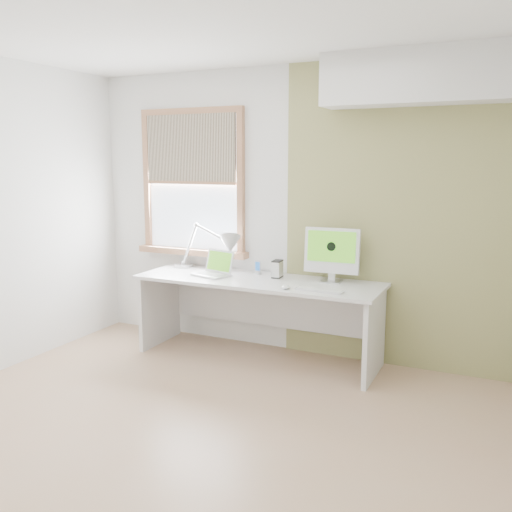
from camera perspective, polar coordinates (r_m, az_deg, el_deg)
The scene contains 12 objects.
room at distance 3.55m, azimuth -7.19°, elevation 2.15°, with size 4.04×3.54×2.64m.
accent_wall at distance 4.82m, azimuth 14.43°, elevation 3.93°, with size 2.00×0.02×2.60m, color #8F9258.
soffit at distance 4.64m, azimuth 17.17°, elevation 17.23°, with size 1.60×0.40×0.42m, color white.
window at distance 5.50m, azimuth -6.58°, elevation 7.43°, with size 1.20×0.14×1.42m.
desk at distance 5.01m, azimuth 0.48°, elevation -4.44°, with size 2.20×0.70×0.73m.
desk_lamp at distance 5.24m, azimuth -3.63°, elevation 0.95°, with size 0.78×0.31×0.44m.
laptop at distance 5.09m, azimuth -4.25°, elevation -1.34°, with size 0.38×0.33×0.22m.
phone_dock at distance 5.11m, azimuth 0.18°, elevation -1.48°, with size 0.08×0.08×0.13m.
external_drive at distance 4.97m, azimuth 2.21°, elevation -1.34°, with size 0.08×0.12×0.16m.
imac at distance 4.81m, azimuth 7.80°, elevation 0.43°, with size 0.48×0.16×0.47m.
keyboard at distance 4.50m, azimuth 6.49°, elevation -3.49°, with size 0.40×0.14×0.02m.
mouse at distance 4.55m, azimuth 3.07°, elevation -3.19°, with size 0.06×0.10×0.03m, color white.
Camera 1 is at (1.88, -2.97, 1.77)m, focal length 39.00 mm.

